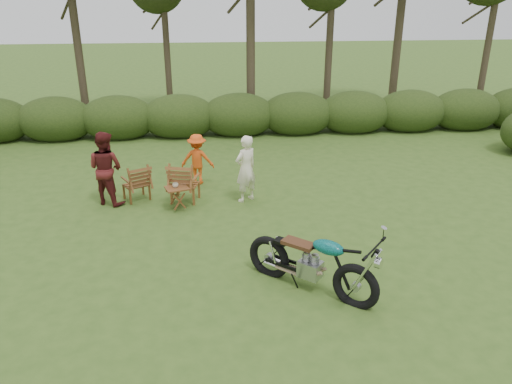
{
  "coord_description": "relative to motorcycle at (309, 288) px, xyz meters",
  "views": [
    {
      "loc": [
        -1.02,
        -7.54,
        4.64
      ],
      "look_at": [
        -0.14,
        1.51,
        0.9
      ],
      "focal_mm": 35.0,
      "sensor_mm": 36.0,
      "label": 1
    }
  ],
  "objects": [
    {
      "name": "side_table",
      "position": [
        -2.33,
        3.43,
        0.26
      ],
      "size": [
        0.62,
        0.57,
        0.53
      ],
      "primitive_type": null,
      "rotation": [
        0.0,
        0.0,
        0.32
      ],
      "color": "brown",
      "rests_on": "ground"
    },
    {
      "name": "child",
      "position": [
        -1.89,
        5.03,
        0.0
      ],
      "size": [
        0.9,
        0.62,
        1.29
      ],
      "primitive_type": "imported",
      "rotation": [
        0.0,
        0.0,
        2.97
      ],
      "color": "#E54F15",
      "rests_on": "ground"
    },
    {
      "name": "motorcycle",
      "position": [
        0.0,
        0.0,
        0.0
      ],
      "size": [
        2.28,
        2.12,
        1.29
      ],
      "primitive_type": null,
      "rotation": [
        0.0,
        0.0,
        -0.7
      ],
      "color": "#0B9188",
      "rests_on": "ground"
    },
    {
      "name": "lawn_chair_right",
      "position": [
        -2.17,
        3.91,
        0.0
      ],
      "size": [
        0.82,
        0.82,
        0.97
      ],
      "primitive_type": null,
      "rotation": [
        0.0,
        0.0,
        2.87
      ],
      "color": "brown",
      "rests_on": "ground"
    },
    {
      "name": "tree_line",
      "position": [
        -0.05,
        10.33,
        3.81
      ],
      "size": [
        22.52,
        11.62,
        8.14
      ],
      "color": "#342A1C",
      "rests_on": "ground"
    },
    {
      "name": "cup",
      "position": [
        -2.35,
        3.45,
        0.58
      ],
      "size": [
        0.15,
        0.15,
        0.1
      ],
      "primitive_type": "imported",
      "rotation": [
        0.0,
        0.0,
        -0.17
      ],
      "color": "beige",
      "rests_on": "side_table"
    },
    {
      "name": "adult_b",
      "position": [
        -3.93,
        3.96,
        0.0
      ],
      "size": [
        1.03,
        0.96,
        1.7
      ],
      "primitive_type": "imported",
      "rotation": [
        0.0,
        0.0,
        2.64
      ],
      "color": "#561818",
      "rests_on": "ground"
    },
    {
      "name": "adult_a",
      "position": [
        -0.76,
        3.79,
        0.0
      ],
      "size": [
        0.69,
        0.64,
        1.58
      ],
      "primitive_type": "imported",
      "rotation": [
        0.0,
        0.0,
        3.76
      ],
      "color": "#F7EBCB",
      "rests_on": "ground"
    },
    {
      "name": "ground",
      "position": [
        -0.55,
        0.59,
        0.0
      ],
      "size": [
        80.0,
        80.0,
        0.0
      ],
      "primitive_type": "plane",
      "color": "#324F1A",
      "rests_on": "ground"
    },
    {
      "name": "lawn_chair_left",
      "position": [
        -3.31,
        4.1,
        0.0
      ],
      "size": [
        0.82,
        0.82,
        0.88
      ],
      "primitive_type": null,
      "rotation": [
        0.0,
        0.0,
        3.65
      ],
      "color": "brown",
      "rests_on": "ground"
    }
  ]
}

